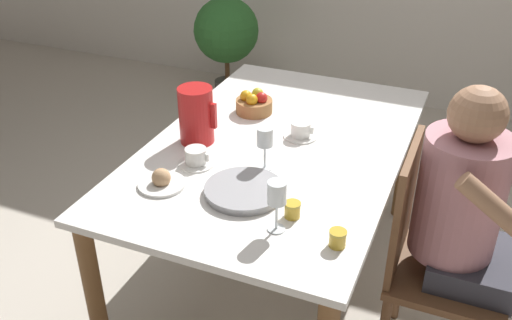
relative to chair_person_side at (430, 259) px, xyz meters
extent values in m
plane|color=beige|center=(-0.70, 0.23, -0.51)|extent=(20.00, 20.00, 0.00)
cube|color=white|center=(-0.70, 0.23, 0.21)|extent=(1.03, 1.62, 0.03)
cylinder|color=brown|center=(-1.15, -0.52, -0.16)|extent=(0.07, 0.07, 0.70)
cylinder|color=brown|center=(-1.15, 0.99, -0.16)|extent=(0.07, 0.07, 0.70)
cylinder|color=brown|center=(-0.24, 0.99, -0.16)|extent=(0.07, 0.07, 0.70)
cylinder|color=brown|center=(0.26, 0.18, -0.29)|extent=(0.04, 0.04, 0.44)
cylinder|color=brown|center=(-0.11, 0.18, -0.29)|extent=(0.04, 0.04, 0.44)
cube|color=brown|center=(0.08, 0.00, -0.05)|extent=(0.42, 0.42, 0.03)
cube|color=brown|center=(-0.12, 0.00, 0.20)|extent=(0.03, 0.39, 0.48)
cylinder|color=#33333D|center=(0.22, 0.10, -0.27)|extent=(0.09, 0.09, 0.47)
cube|color=#33333D|center=(0.15, 0.02, 0.01)|extent=(0.30, 0.34, 0.11)
cylinder|color=#B77A84|center=(0.06, 0.02, 0.28)|extent=(0.30, 0.30, 0.46)
sphere|color=#A37556|center=(0.06, 0.02, 0.60)|extent=(0.19, 0.19, 0.19)
cylinder|color=#A37556|center=(0.16, -0.19, 0.40)|extent=(0.25, 0.06, 0.20)
cylinder|color=red|center=(-1.03, 0.12, 0.35)|extent=(0.15, 0.15, 0.24)
cube|color=red|center=(-0.94, 0.12, 0.36)|extent=(0.02, 0.02, 0.11)
cone|color=red|center=(-1.09, 0.12, 0.44)|extent=(0.04, 0.04, 0.04)
cylinder|color=white|center=(-0.68, 0.02, 0.23)|extent=(0.06, 0.06, 0.00)
cylinder|color=white|center=(-0.68, 0.02, 0.28)|extent=(0.01, 0.01, 0.10)
cylinder|color=white|center=(-0.68, 0.02, 0.37)|extent=(0.06, 0.06, 0.07)
cylinder|color=white|center=(-0.49, -0.33, 0.23)|extent=(0.06, 0.06, 0.00)
cylinder|color=white|center=(-0.49, -0.33, 0.28)|extent=(0.01, 0.01, 0.10)
cylinder|color=white|center=(-0.49, -0.33, 0.37)|extent=(0.06, 0.06, 0.08)
cylinder|color=gold|center=(-0.49, -0.33, 0.36)|extent=(0.05, 0.05, 0.04)
cylinder|color=white|center=(-0.94, -0.05, 0.23)|extent=(0.15, 0.15, 0.01)
cylinder|color=white|center=(-0.94, -0.05, 0.26)|extent=(0.09, 0.09, 0.06)
cube|color=white|center=(-0.89, -0.05, 0.27)|extent=(0.01, 0.01, 0.03)
cylinder|color=white|center=(-0.63, 0.33, 0.23)|extent=(0.15, 0.15, 0.01)
cylinder|color=white|center=(-0.63, 0.33, 0.26)|extent=(0.09, 0.09, 0.06)
cube|color=white|center=(-0.58, 0.33, 0.27)|extent=(0.01, 0.01, 0.03)
cylinder|color=#9E9EA3|center=(-0.68, -0.18, 0.23)|extent=(0.29, 0.29, 0.02)
cylinder|color=#9E9EA3|center=(-0.68, -0.18, 0.25)|extent=(0.29, 0.29, 0.01)
cylinder|color=white|center=(-0.98, -0.24, 0.23)|extent=(0.18, 0.18, 0.01)
sphere|color=tan|center=(-0.98, -0.24, 0.26)|extent=(0.07, 0.07, 0.07)
cylinder|color=gold|center=(-0.28, -0.34, 0.25)|extent=(0.06, 0.06, 0.06)
cylinder|color=gold|center=(-0.28, -0.34, 0.28)|extent=(0.06, 0.06, 0.01)
cylinder|color=gold|center=(-0.47, -0.24, 0.25)|extent=(0.06, 0.06, 0.06)
cylinder|color=gold|center=(-0.47, -0.24, 0.28)|extent=(0.06, 0.06, 0.01)
cylinder|color=#9E6B3D|center=(-0.91, 0.48, 0.26)|extent=(0.17, 0.17, 0.06)
sphere|color=red|center=(-0.88, 0.48, 0.31)|extent=(0.06, 0.06, 0.06)
sphere|color=gold|center=(-0.91, 0.52, 0.31)|extent=(0.06, 0.06, 0.06)
sphere|color=gold|center=(-0.95, 0.47, 0.31)|extent=(0.06, 0.06, 0.06)
sphere|color=gold|center=(-0.91, 0.44, 0.31)|extent=(0.06, 0.06, 0.06)
cylinder|color=#4C4742|center=(-1.76, 1.94, -0.40)|extent=(0.20, 0.20, 0.21)
cylinder|color=brown|center=(-1.76, 1.94, -0.20)|extent=(0.04, 0.04, 0.19)
sphere|color=#2D6B2D|center=(-1.76, 1.94, 0.10)|extent=(0.48, 0.48, 0.48)
camera|label=1|loc=(0.04, -1.77, 1.39)|focal=40.00mm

